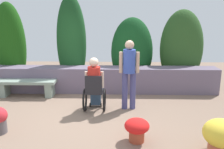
% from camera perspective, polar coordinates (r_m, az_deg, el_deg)
% --- Properties ---
extents(ground_plane, '(12.66, 12.66, 0.00)m').
position_cam_1_polar(ground_plane, '(6.05, -5.27, -8.95)').
color(ground_plane, '#7F6655').
extents(stone_retaining_wall, '(7.27, 0.57, 0.76)m').
position_cam_1_polar(stone_retaining_wall, '(7.55, -3.83, -1.13)').
color(stone_retaining_wall, slate).
rests_on(stone_retaining_wall, ground).
extents(hedge_backdrop, '(6.64, 1.06, 2.88)m').
position_cam_1_polar(hedge_backdrop, '(7.99, 0.55, 6.13)').
color(hedge_backdrop, '#1A4D12').
rests_on(hedge_backdrop, ground).
extents(stone_bench, '(1.69, 0.45, 0.47)m').
position_cam_1_polar(stone_bench, '(7.55, -18.92, -2.38)').
color(stone_bench, gray).
rests_on(stone_bench, ground).
extents(person_in_wheelchair, '(0.53, 0.66, 1.33)m').
position_cam_1_polar(person_in_wheelchair, '(6.06, -4.03, -2.64)').
color(person_in_wheelchair, black).
rests_on(person_in_wheelchair, ground).
extents(person_standing_companion, '(0.49, 0.30, 1.71)m').
position_cam_1_polar(person_standing_companion, '(6.06, 3.93, 1.01)').
color(person_standing_companion, '#424377').
rests_on(person_standing_companion, ground).
extents(flower_pot_terracotta_by_wall, '(0.63, 0.63, 0.62)m').
position_cam_1_polar(flower_pot_terracotta_by_wall, '(4.73, 23.70, -12.69)').
color(flower_pot_terracotta_by_wall, '#BC5E3F').
rests_on(flower_pot_terracotta_by_wall, ground).
extents(flower_pot_red_accent, '(0.47, 0.47, 0.45)m').
position_cam_1_polar(flower_pot_red_accent, '(4.77, 5.70, -12.12)').
color(flower_pot_red_accent, '#A3412A').
rests_on(flower_pot_red_accent, ground).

